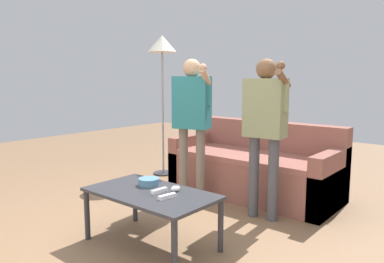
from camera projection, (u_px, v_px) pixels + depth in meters
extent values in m
plane|color=brown|center=(174.00, 244.00, 2.99)|extent=(12.00, 12.00, 0.00)
cube|color=brown|center=(253.00, 176.00, 4.24)|extent=(1.89, 0.83, 0.43)
cube|color=#94584D|center=(250.00, 156.00, 4.15)|extent=(1.61, 0.71, 0.06)
cube|color=brown|center=(268.00, 138.00, 4.43)|extent=(1.89, 0.18, 0.39)
cube|color=brown|center=(194.00, 158.00, 4.78)|extent=(0.14, 0.83, 0.62)
cube|color=brown|center=(330.00, 182.00, 3.67)|extent=(0.14, 0.83, 0.62)
cube|color=#2D2D33|center=(151.00, 193.00, 2.91)|extent=(1.04, 0.59, 0.03)
cylinder|color=#2D2D33|center=(87.00, 215.00, 3.06)|extent=(0.04, 0.04, 0.42)
cylinder|color=#2D2D33|center=(174.00, 250.00, 2.43)|extent=(0.04, 0.04, 0.42)
cylinder|color=#2D2D33|center=(135.00, 199.00, 3.45)|extent=(0.04, 0.04, 0.42)
cylinder|color=#2D2D33|center=(221.00, 226.00, 2.83)|extent=(0.04, 0.04, 0.42)
cylinder|color=teal|center=(149.00, 182.00, 3.08)|extent=(0.17, 0.17, 0.06)
ellipsoid|color=white|center=(175.00, 189.00, 2.91)|extent=(0.06, 0.09, 0.05)
cylinder|color=#4C4C51|center=(176.00, 185.00, 2.91)|extent=(0.02, 0.02, 0.01)
cylinder|color=#2D2D33|center=(164.00, 173.00, 5.20)|extent=(0.28, 0.28, 0.02)
cylinder|color=gray|center=(163.00, 114.00, 5.08)|extent=(0.03, 0.03, 1.66)
cone|color=silver|center=(162.00, 44.00, 4.95)|extent=(0.39, 0.39, 0.22)
cylinder|color=#756656|center=(183.00, 164.00, 4.05)|extent=(0.10, 0.10, 0.80)
cylinder|color=#756656|center=(200.00, 166.00, 3.97)|extent=(0.10, 0.10, 0.80)
cube|color=#28757A|center=(192.00, 103.00, 3.91)|extent=(0.42, 0.30, 0.55)
sphere|color=tan|center=(192.00, 68.00, 3.86)|extent=(0.19, 0.19, 0.19)
cylinder|color=tan|center=(176.00, 104.00, 3.99)|extent=(0.07, 0.07, 0.52)
cylinder|color=#28757A|center=(209.00, 93.00, 3.82)|extent=(0.07, 0.07, 0.26)
cylinder|color=tan|center=(206.00, 78.00, 3.73)|extent=(0.13, 0.25, 0.21)
sphere|color=tan|center=(203.00, 67.00, 3.64)|extent=(0.08, 0.08, 0.08)
cylinder|color=#47474C|center=(254.00, 176.00, 3.55)|extent=(0.10, 0.10, 0.79)
cylinder|color=#47474C|center=(273.00, 180.00, 3.44)|extent=(0.10, 0.10, 0.79)
cube|color=gray|center=(265.00, 108.00, 3.40)|extent=(0.39, 0.22, 0.54)
sphere|color=brown|center=(266.00, 69.00, 3.35)|extent=(0.19, 0.19, 0.19)
cylinder|color=brown|center=(247.00, 110.00, 3.51)|extent=(0.07, 0.07, 0.51)
cylinder|color=gray|center=(285.00, 97.00, 3.28)|extent=(0.07, 0.07, 0.26)
cylinder|color=brown|center=(283.00, 79.00, 3.21)|extent=(0.08, 0.26, 0.18)
sphere|color=brown|center=(281.00, 65.00, 3.14)|extent=(0.08, 0.08, 0.08)
cube|color=white|center=(159.00, 191.00, 2.88)|extent=(0.05, 0.15, 0.03)
cylinder|color=silver|center=(162.00, 188.00, 2.90)|extent=(0.01, 0.01, 0.00)
cube|color=silver|center=(155.00, 190.00, 2.85)|extent=(0.02, 0.02, 0.00)
cube|color=white|center=(167.00, 196.00, 2.75)|extent=(0.06, 0.15, 0.03)
cylinder|color=silver|center=(170.00, 193.00, 2.76)|extent=(0.01, 0.01, 0.00)
cube|color=silver|center=(163.00, 195.00, 2.71)|extent=(0.02, 0.02, 0.00)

